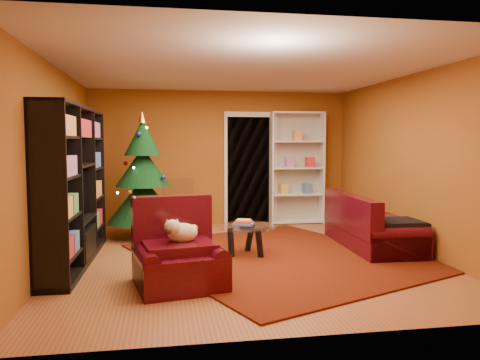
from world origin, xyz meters
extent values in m
cube|color=brown|center=(0.00, 0.00, -0.03)|extent=(5.00, 5.50, 0.05)
cube|color=silver|center=(0.00, 0.00, 2.62)|extent=(5.00, 5.50, 0.05)
cube|color=#97551D|center=(0.00, 2.77, 1.30)|extent=(5.00, 0.05, 2.60)
cube|color=#97551D|center=(-2.52, 0.00, 1.30)|extent=(0.05, 5.50, 2.60)
cube|color=#97551D|center=(2.52, 0.00, 1.30)|extent=(0.05, 5.50, 2.60)
cube|color=#541807|center=(0.46, -0.12, 0.01)|extent=(4.45, 4.73, 0.02)
cube|color=teal|center=(-1.35, 1.36, 0.15)|extent=(0.30, 0.30, 0.29)
cube|color=#2A5D2C|center=(-0.67, 1.26, 0.13)|extent=(0.27, 0.27, 0.26)
cube|color=maroon|center=(-1.34, 2.27, 0.12)|extent=(0.31, 0.31, 0.24)
camera|label=1|loc=(-1.12, -6.36, 1.60)|focal=35.00mm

